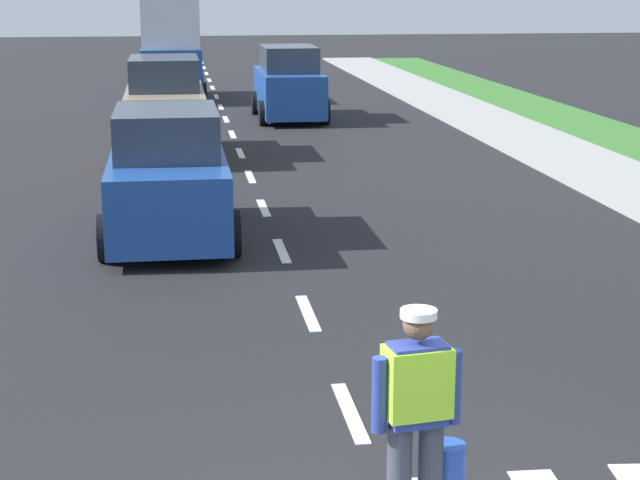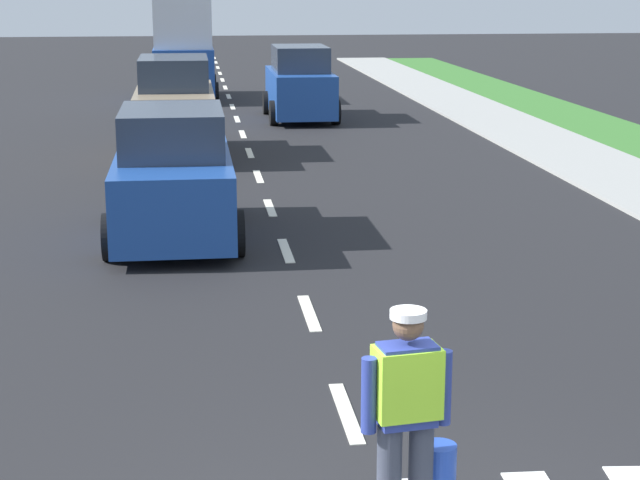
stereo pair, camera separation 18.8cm
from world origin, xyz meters
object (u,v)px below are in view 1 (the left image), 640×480
delivery_truck (171,50)px  car_outgoing_far (289,85)px  road_worker (419,408)px  car_oncoming_second (165,111)px  car_oncoming_lead (168,179)px

delivery_truck → car_outgoing_far: delivery_truck is taller
delivery_truck → car_outgoing_far: bearing=-59.0°
road_worker → car_oncoming_second: car_oncoming_second is taller
delivery_truck → car_oncoming_lead: bearing=-90.5°
car_oncoming_second → car_oncoming_lead: bearing=-89.7°
car_oncoming_second → delivery_truck: bearing=89.0°
car_oncoming_lead → car_outgoing_far: (3.41, 13.77, 0.03)m
delivery_truck → car_oncoming_second: (-0.19, -11.42, -0.59)m
road_worker → car_outgoing_far: 23.03m
car_oncoming_second → car_oncoming_lead: size_ratio=1.05×
road_worker → delivery_truck: (-1.60, 28.39, 0.68)m
road_worker → car_outgoing_far: size_ratio=0.41×
road_worker → car_oncoming_lead: (-1.75, 9.21, -0.01)m
car_oncoming_second → car_outgoing_far: 6.93m
car_oncoming_lead → car_outgoing_far: 14.18m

